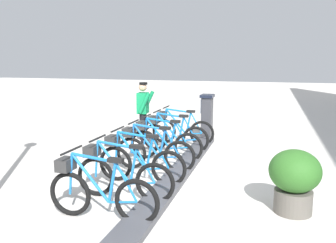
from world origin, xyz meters
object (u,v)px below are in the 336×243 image
object	(u,v)px
payment_kiosk	(207,116)
planter_bush	(294,178)
bike_docked_2	(163,142)
worker_near_rack	(143,110)
bike_docked_1	(172,135)
bike_docked_4	(138,161)
bike_docked_6	(98,191)
bike_docked_5	(120,174)
bike_docked_0	(180,129)
bike_docked_3	(151,150)

from	to	relation	value
payment_kiosk	planter_bush	bearing A→B (deg)	114.60
bike_docked_2	worker_near_rack	distance (m)	1.88
worker_near_rack	bike_docked_1	bearing A→B (deg)	144.88
bike_docked_2	bike_docked_4	xyz separation A→B (m)	(0.00, 1.59, 0.00)
bike_docked_1	bike_docked_6	bearing A→B (deg)	90.00
bike_docked_5	bike_docked_0	bearing A→B (deg)	-90.00
bike_docked_3	bike_docked_5	bearing A→B (deg)	90.00
bike_docked_4	bike_docked_6	xyz separation A→B (m)	(0.00, 1.59, 0.00)
bike_docked_3	worker_near_rack	world-z (taller)	worker_near_rack
bike_docked_0	bike_docked_2	bearing A→B (deg)	90.00
payment_kiosk	bike_docked_5	xyz separation A→B (m)	(0.57, 4.90, -0.24)
bike_docked_1	bike_docked_2	size ratio (longest dim) A/B	1.00
bike_docked_6	bike_docked_5	bearing A→B (deg)	-90.00
payment_kiosk	bike_docked_0	world-z (taller)	payment_kiosk
bike_docked_4	bike_docked_6	size ratio (longest dim) A/B	1.00
bike_docked_6	bike_docked_2	bearing A→B (deg)	-90.00
bike_docked_3	payment_kiosk	bearing A→B (deg)	-99.82
bike_docked_2	bike_docked_4	world-z (taller)	same
worker_near_rack	bike_docked_3	bearing A→B (deg)	113.77
bike_docked_5	bike_docked_2	bearing A→B (deg)	-90.00
bike_docked_0	worker_near_rack	distance (m)	1.13
planter_bush	bike_docked_4	bearing A→B (deg)	-11.74
bike_docked_5	planter_bush	xyz separation A→B (m)	(-2.71, -0.23, 0.11)
bike_docked_0	bike_docked_3	world-z (taller)	same
payment_kiosk	bike_docked_1	bearing A→B (deg)	71.51
bike_docked_1	bike_docked_3	world-z (taller)	same
bike_docked_2	planter_bush	xyz separation A→B (m)	(-2.71, 2.16, 0.11)
bike_docked_2	bike_docked_3	distance (m)	0.80
bike_docked_3	planter_bush	world-z (taller)	bike_docked_3
bike_docked_4	bike_docked_6	distance (m)	1.59
bike_docked_5	worker_near_rack	world-z (taller)	worker_near_rack
bike_docked_0	bike_docked_2	world-z (taller)	same
bike_docked_3	bike_docked_6	xyz separation A→B (m)	(0.00, 2.39, 0.00)
bike_docked_6	planter_bush	distance (m)	2.90
bike_docked_4	planter_bush	size ratio (longest dim) A/B	1.77
bike_docked_1	bike_docked_6	xyz separation A→B (m)	(0.00, 3.99, 0.00)
bike_docked_4	bike_docked_5	xyz separation A→B (m)	(0.00, 0.80, 0.00)
bike_docked_6	planter_bush	world-z (taller)	bike_docked_6
bike_docked_4	planter_bush	bearing A→B (deg)	168.26
bike_docked_5	planter_bush	distance (m)	2.72
bike_docked_3	bike_docked_5	world-z (taller)	same
bike_docked_1	bike_docked_6	distance (m)	3.99
bike_docked_6	payment_kiosk	bearing A→B (deg)	-95.73
bike_docked_3	bike_docked_5	size ratio (longest dim) A/B	1.00
bike_docked_0	bike_docked_2	distance (m)	1.59
bike_docked_4	bike_docked_6	bearing A→B (deg)	90.00
bike_docked_1	bike_docked_5	world-z (taller)	same
bike_docked_2	bike_docked_4	bearing A→B (deg)	90.00
bike_docked_3	bike_docked_4	xyz separation A→B (m)	(0.00, 0.80, 0.00)
bike_docked_0	bike_docked_2	size ratio (longest dim) A/B	1.00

